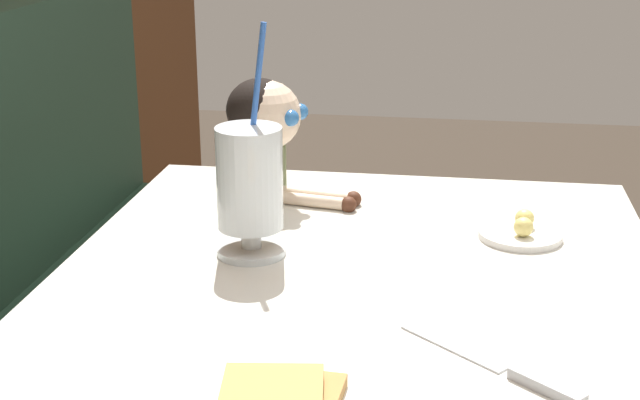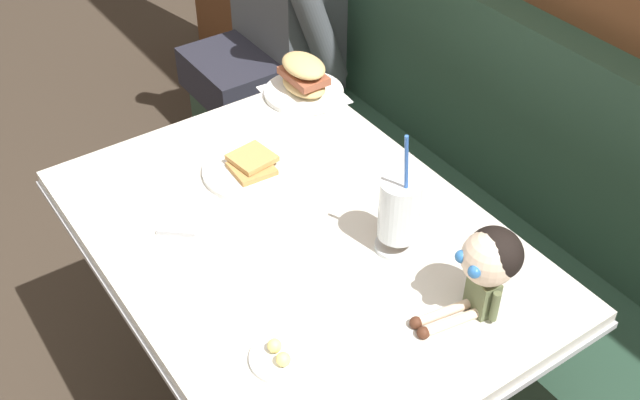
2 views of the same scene
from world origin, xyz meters
The scene contains 4 objects.
milkshake_glass centered at (0.15, 0.34, 0.84)m, with size 0.10×0.10×0.32m.
butter_saucer centered at (0.27, -0.04, 0.75)m, with size 0.12×0.12×0.04m.
butter_knife centered at (-0.13, -0.01, 0.74)m, with size 0.17×0.19×0.01m.
seated_doll centered at (0.39, 0.36, 0.87)m, with size 0.13×0.23×0.20m.
Camera 1 is at (-0.98, 0.06, 1.22)m, focal length 51.06 mm.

